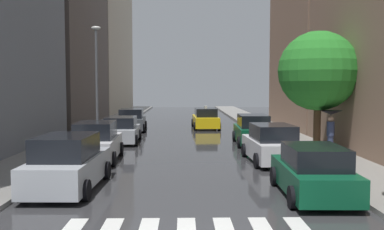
# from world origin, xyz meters

# --- Properties ---
(ground_plane) EXTENTS (28.00, 72.00, 0.04)m
(ground_plane) POSITION_xyz_m (0.00, 24.00, -0.02)
(ground_plane) COLOR #323234
(sidewalk_left) EXTENTS (3.00, 72.00, 0.15)m
(sidewalk_left) POSITION_xyz_m (-6.50, 24.00, 0.07)
(sidewalk_left) COLOR gray
(sidewalk_left) RESTS_ON ground
(sidewalk_right) EXTENTS (3.00, 72.00, 0.15)m
(sidewalk_right) POSITION_xyz_m (6.50, 24.00, 0.07)
(sidewalk_right) COLOR gray
(sidewalk_right) RESTS_ON ground
(building_left_mid) EXTENTS (6.00, 15.24, 19.15)m
(building_left_mid) POSITION_xyz_m (-11.00, 29.67, 9.57)
(building_left_mid) COLOR #564C47
(building_left_mid) RESTS_ON ground
(building_left_far) EXTENTS (6.00, 21.38, 17.52)m
(building_left_far) POSITION_xyz_m (-11.00, 48.25, 8.76)
(building_left_far) COLOR #B2A38C
(building_left_far) RESTS_ON ground
(building_right_mid) EXTENTS (6.00, 12.11, 20.22)m
(building_right_mid) POSITION_xyz_m (11.00, 25.71, 10.11)
(building_right_mid) COLOR #8C6B56
(building_right_mid) RESTS_ON ground
(parked_car_left_nearest) EXTENTS (2.16, 4.56, 1.80)m
(parked_car_left_nearest) POSITION_xyz_m (-3.83, 5.79, 0.84)
(parked_car_left_nearest) COLOR #B2B7BF
(parked_car_left_nearest) RESTS_ON ground
(parked_car_left_second) EXTENTS (2.17, 4.55, 1.78)m
(parked_car_left_second) POSITION_xyz_m (-3.99, 11.11, 0.83)
(parked_car_left_second) COLOR silver
(parked_car_left_second) RESTS_ON ground
(parked_car_left_third) EXTENTS (2.26, 4.36, 1.56)m
(parked_car_left_third) POSITION_xyz_m (-3.77, 17.26, 0.74)
(parked_car_left_third) COLOR #B2B7BF
(parked_car_left_third) RESTS_ON ground
(parked_car_left_fourth) EXTENTS (2.24, 4.15, 1.68)m
(parked_car_left_fourth) POSITION_xyz_m (-3.97, 23.96, 0.78)
(parked_car_left_fourth) COLOR #474C51
(parked_car_left_fourth) RESTS_ON ground
(parked_car_right_nearest) EXTENTS (2.14, 4.23, 1.58)m
(parked_car_right_nearest) POSITION_xyz_m (3.89, 4.73, 0.74)
(parked_car_right_nearest) COLOR #0C4C2D
(parked_car_right_nearest) RESTS_ON ground
(parked_car_right_second) EXTENTS (2.23, 4.39, 1.69)m
(parked_car_right_second) POSITION_xyz_m (3.84, 10.60, 0.79)
(parked_car_right_second) COLOR silver
(parked_car_right_second) RESTS_ON ground
(parked_car_right_third) EXTENTS (2.10, 4.38, 1.74)m
(parked_car_right_third) POSITION_xyz_m (3.92, 16.25, 0.81)
(parked_car_right_third) COLOR #0C4C2D
(parked_car_right_third) RESTS_ON ground
(taxi_midroad) EXTENTS (2.19, 4.69, 1.81)m
(taxi_midroad) POSITION_xyz_m (1.70, 25.75, 0.76)
(taxi_midroad) COLOR yellow
(taxi_midroad) RESTS_ON ground
(pedestrian_foreground) EXTENTS (1.06, 1.06, 2.06)m
(pedestrian_foreground) POSITION_xyz_m (6.97, 12.05, 1.67)
(pedestrian_foreground) COLOR navy
(pedestrian_foreground) RESTS_ON sidewalk_right
(street_tree_right) EXTENTS (3.94, 3.94, 5.95)m
(street_tree_right) POSITION_xyz_m (6.61, 12.98, 4.11)
(street_tree_right) COLOR #513823
(street_tree_right) RESTS_ON sidewalk_right
(lamp_post_left) EXTENTS (0.60, 0.28, 6.99)m
(lamp_post_left) POSITION_xyz_m (-5.55, 19.06, 4.18)
(lamp_post_left) COLOR #595B60
(lamp_post_left) RESTS_ON sidewalk_left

